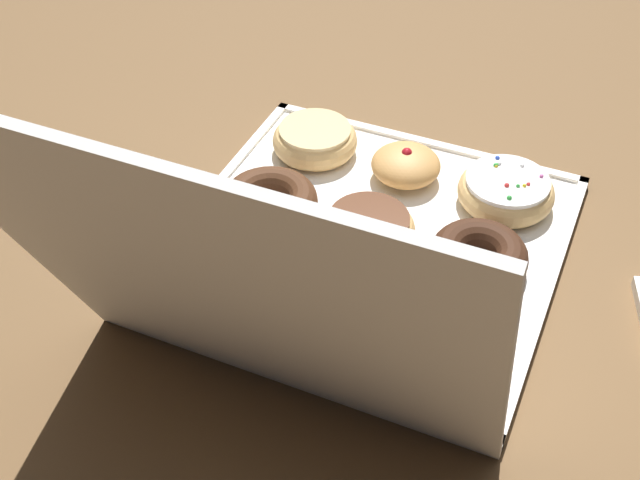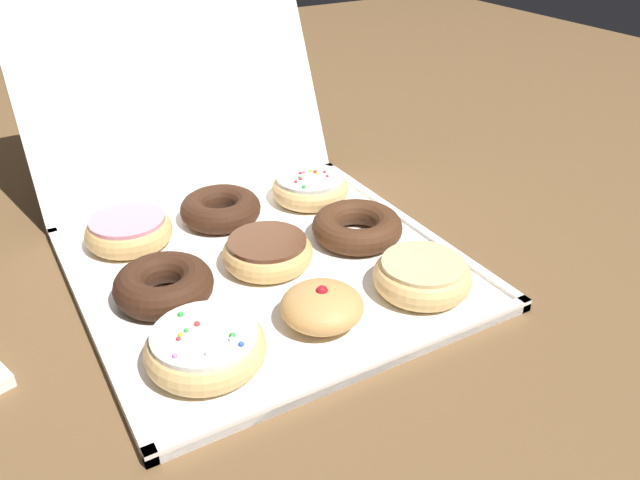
{
  "view_description": "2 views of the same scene",
  "coord_description": "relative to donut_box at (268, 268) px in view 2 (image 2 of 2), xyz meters",
  "views": [
    {
      "loc": [
        -0.25,
        0.71,
        0.69
      ],
      "look_at": [
        0.04,
        0.05,
        0.04
      ],
      "focal_mm": 47.52,
      "sensor_mm": 36.0,
      "label": 1
    },
    {
      "loc": [
        -0.28,
        -0.61,
        0.44
      ],
      "look_at": [
        0.05,
        -0.03,
        0.05
      ],
      "focal_mm": 35.97,
      "sensor_mm": 36.0,
      "label": 2
    }
  ],
  "objects": [
    {
      "name": "chocolate_cake_ring_donut_7",
      "position": [
        -0.01,
        0.14,
        0.02
      ],
      "size": [
        0.11,
        0.11,
        0.04
      ],
      "color": "#381E11",
      "rests_on": "donut_box"
    },
    {
      "name": "ground_plane",
      "position": [
        0.0,
        0.0,
        -0.01
      ],
      "size": [
        3.0,
        3.0,
        0.0
      ],
      "primitive_type": "plane",
      "color": "brown"
    },
    {
      "name": "jelly_filled_donut_1",
      "position": [
        -0.0,
        -0.13,
        0.03
      ],
      "size": [
        0.09,
        0.09,
        0.05
      ],
      "color": "tan",
      "rests_on": "donut_box"
    },
    {
      "name": "pink_frosted_donut_6",
      "position": [
        -0.13,
        0.14,
        0.02
      ],
      "size": [
        0.11,
        0.11,
        0.04
      ],
      "color": "tan",
      "rests_on": "donut_box"
    },
    {
      "name": "box_lid_open",
      "position": [
        0.0,
        0.32,
        0.2
      ],
      "size": [
        0.44,
        0.19,
        0.41
      ],
      "primitive_type": "cube",
      "rotation": [
        1.16,
        0.0,
        0.0
      ],
      "color": "white",
      "rests_on": "ground"
    },
    {
      "name": "sprinkle_donut_0",
      "position": [
        -0.13,
        -0.13,
        0.02
      ],
      "size": [
        0.12,
        0.12,
        0.04
      ],
      "color": "#E5B770",
      "rests_on": "donut_box"
    },
    {
      "name": "chocolate_cake_ring_donut_5",
      "position": [
        0.13,
        0.0,
        0.02
      ],
      "size": [
        0.12,
        0.12,
        0.04
      ],
      "color": "#472816",
      "rests_on": "donut_box"
    },
    {
      "name": "glazed_ring_donut_2",
      "position": [
        0.13,
        -0.14,
        0.02
      ],
      "size": [
        0.11,
        0.11,
        0.04
      ],
      "color": "#E5B770",
      "rests_on": "donut_box"
    },
    {
      "name": "chocolate_cake_ring_donut_3",
      "position": [
        -0.13,
        -0.01,
        0.02
      ],
      "size": [
        0.11,
        0.11,
        0.04
      ],
      "color": "#381E11",
      "rests_on": "donut_box"
    },
    {
      "name": "chocolate_frosted_donut_4",
      "position": [
        -0.0,
        -0.0,
        0.02
      ],
      "size": [
        0.11,
        0.11,
        0.04
      ],
      "color": "tan",
      "rests_on": "donut_box"
    },
    {
      "name": "donut_box",
      "position": [
        0.0,
        0.0,
        0.0
      ],
      "size": [
        0.44,
        0.44,
        0.01
      ],
      "color": "white",
      "rests_on": "ground"
    },
    {
      "name": "sprinkle_donut_8",
      "position": [
        0.13,
        0.13,
        0.02
      ],
      "size": [
        0.11,
        0.11,
        0.04
      ],
      "color": "#E5B770",
      "rests_on": "donut_box"
    }
  ]
}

